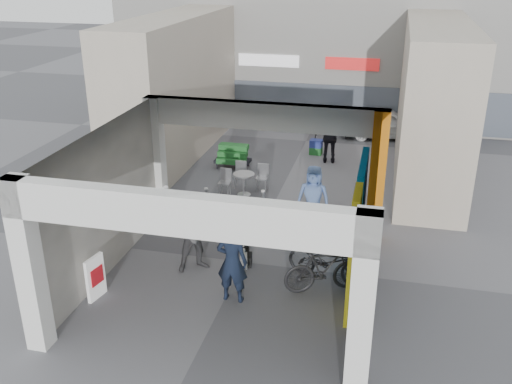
% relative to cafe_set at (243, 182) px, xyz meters
% --- Properties ---
extents(ground, '(90.00, 90.00, 0.00)m').
position_rel_cafe_set_xyz_m(ground, '(1.17, -4.35, -0.30)').
color(ground, '#5D5C62').
rests_on(ground, ground).
extents(arcade_canopy, '(6.40, 6.45, 6.40)m').
position_rel_cafe_set_xyz_m(arcade_canopy, '(1.71, -5.17, 2.00)').
color(arcade_canopy, silver).
rests_on(arcade_canopy, ground).
extents(far_building, '(18.00, 4.08, 8.00)m').
position_rel_cafe_set_xyz_m(far_building, '(1.17, 9.65, 3.69)').
color(far_building, white).
rests_on(far_building, ground).
extents(plaza_bldg_left, '(2.00, 9.00, 5.00)m').
position_rel_cafe_set_xyz_m(plaza_bldg_left, '(-3.33, 3.15, 2.20)').
color(plaza_bldg_left, '#ADA08F').
rests_on(plaza_bldg_left, ground).
extents(plaza_bldg_right, '(2.00, 9.00, 5.00)m').
position_rel_cafe_set_xyz_m(plaza_bldg_right, '(5.67, 3.15, 2.20)').
color(plaza_bldg_right, '#ADA08F').
rests_on(plaza_bldg_right, ground).
extents(bollard_left, '(0.09, 0.09, 0.83)m').
position_rel_cafe_set_xyz_m(bollard_left, '(-0.55, -1.99, 0.12)').
color(bollard_left, '#999CA1').
rests_on(bollard_left, ground).
extents(bollard_center, '(0.09, 0.09, 0.93)m').
position_rel_cafe_set_xyz_m(bollard_center, '(1.11, -2.00, 0.17)').
color(bollard_center, '#999CA1').
rests_on(bollard_center, ground).
extents(bollard_right, '(0.09, 0.09, 0.85)m').
position_rel_cafe_set_xyz_m(bollard_right, '(2.65, -1.86, 0.13)').
color(bollard_right, '#999CA1').
rests_on(bollard_right, ground).
extents(advert_board_near, '(0.19, 0.56, 1.00)m').
position_rel_cafe_set_xyz_m(advert_board_near, '(-1.58, -6.59, 0.21)').
color(advert_board_near, white).
rests_on(advert_board_near, ground).
extents(advert_board_far, '(0.14, 0.56, 1.00)m').
position_rel_cafe_set_xyz_m(advert_board_far, '(-1.58, -2.68, 0.21)').
color(advert_board_far, white).
rests_on(advert_board_far, ground).
extents(cafe_set, '(1.40, 1.13, 0.85)m').
position_rel_cafe_set_xyz_m(cafe_set, '(0.00, 0.00, 0.00)').
color(cafe_set, '#9D9EA2').
rests_on(cafe_set, ground).
extents(produce_stand, '(1.23, 0.67, 0.81)m').
position_rel_cafe_set_xyz_m(produce_stand, '(-0.88, 2.00, 0.02)').
color(produce_stand, black).
rests_on(produce_stand, ground).
extents(crate_stack, '(0.47, 0.38, 0.56)m').
position_rel_cafe_set_xyz_m(crate_stack, '(1.76, 4.13, -0.02)').
color(crate_stack, '#185418').
rests_on(crate_stack, ground).
extents(border_collie, '(0.26, 0.52, 0.71)m').
position_rel_cafe_set_xyz_m(border_collie, '(1.25, -4.53, -0.02)').
color(border_collie, black).
rests_on(border_collie, ground).
extents(man_with_dog, '(0.69, 0.46, 1.86)m').
position_rel_cafe_set_xyz_m(man_with_dog, '(1.34, -5.98, 0.63)').
color(man_with_dog, black).
rests_on(man_with_dog, ground).
extents(man_back_turned, '(1.21, 1.16, 1.97)m').
position_rel_cafe_set_xyz_m(man_back_turned, '(0.18, -4.91, 0.68)').
color(man_back_turned, '#414143').
rests_on(man_back_turned, ground).
extents(man_elderly, '(0.91, 0.61, 1.84)m').
position_rel_cafe_set_xyz_m(man_elderly, '(2.53, -2.14, 0.62)').
color(man_elderly, '#5E7BB7').
rests_on(man_elderly, ground).
extents(man_crates, '(1.15, 0.56, 1.91)m').
position_rel_cafe_set_xyz_m(man_crates, '(2.36, 3.35, 0.65)').
color(man_crates, black).
rests_on(man_crates, ground).
extents(bicycle_front, '(2.10, 1.22, 1.05)m').
position_rel_cafe_set_xyz_m(bicycle_front, '(3.27, -4.72, 0.22)').
color(bicycle_front, black).
rests_on(bicycle_front, ground).
extents(bicycle_rear, '(1.88, 1.21, 1.10)m').
position_rel_cafe_set_xyz_m(bicycle_rear, '(3.22, -5.16, 0.25)').
color(bicycle_rear, black).
rests_on(bicycle_rear, ground).
extents(white_van, '(3.75, 1.90, 1.22)m').
position_rel_cafe_set_xyz_m(white_van, '(4.21, 6.89, 0.31)').
color(white_van, silver).
rests_on(white_van, ground).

